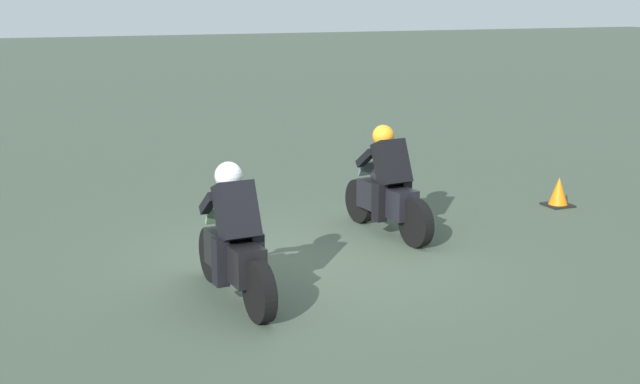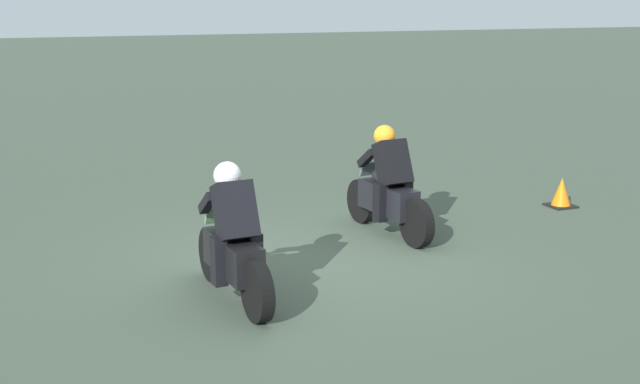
# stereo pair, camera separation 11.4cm
# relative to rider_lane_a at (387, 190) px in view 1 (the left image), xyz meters

# --- Properties ---
(ground_plane) EXTENTS (120.00, 120.00, 0.00)m
(ground_plane) POSITION_rel_rider_lane_a_xyz_m (-0.77, 1.44, -0.62)
(ground_plane) COLOR #404D3E
(rider_lane_a) EXTENTS (2.04, 0.57, 1.51)m
(rider_lane_a) POSITION_rel_rider_lane_a_xyz_m (0.00, 0.00, 0.00)
(rider_lane_a) COLOR black
(rider_lane_a) RESTS_ON ground_plane
(rider_lane_b) EXTENTS (2.04, 0.55, 1.51)m
(rider_lane_b) POSITION_rel_rider_lane_a_xyz_m (-1.69, 2.71, 0.00)
(rider_lane_b) COLOR black
(rider_lane_b) RESTS_ON ground_plane
(traffic_cone) EXTENTS (0.40, 0.40, 0.46)m
(traffic_cone) POSITION_rel_rider_lane_a_xyz_m (0.37, -3.21, -0.41)
(traffic_cone) COLOR black
(traffic_cone) RESTS_ON ground_plane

